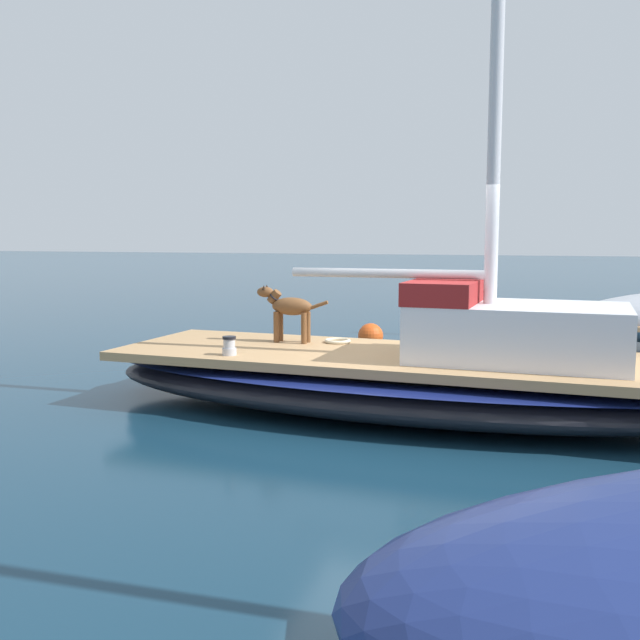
# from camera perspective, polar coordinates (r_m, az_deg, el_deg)

# --- Properties ---
(ground_plane) EXTENTS (120.00, 120.00, 0.00)m
(ground_plane) POSITION_cam_1_polar(r_m,az_deg,el_deg) (8.24, 6.71, -7.23)
(ground_plane) COLOR #143347
(sailboat_main) EXTENTS (2.88, 7.36, 0.66)m
(sailboat_main) POSITION_cam_1_polar(r_m,az_deg,el_deg) (8.17, 6.75, -4.95)
(sailboat_main) COLOR black
(sailboat_main) RESTS_ON ground
(cabin_house) EXTENTS (1.51, 2.29, 0.84)m
(cabin_house) POSITION_cam_1_polar(r_m,az_deg,el_deg) (7.88, 14.74, -0.63)
(cabin_house) COLOR silver
(cabin_house) RESTS_ON sailboat_main
(dog_brown) EXTENTS (0.24, 0.94, 0.70)m
(dog_brown) POSITION_cam_1_polar(r_m,az_deg,el_deg) (8.91, -2.50, 0.94)
(dog_brown) COLOR brown
(dog_brown) RESTS_ON sailboat_main
(deck_winch) EXTENTS (0.16, 0.16, 0.21)m
(deck_winch) POSITION_cam_1_polar(r_m,az_deg,el_deg) (8.05, -7.15, -2.07)
(deck_winch) COLOR #B7B7BC
(deck_winch) RESTS_ON sailboat_main
(coiled_rope) EXTENTS (0.32, 0.32, 0.04)m
(coiled_rope) POSITION_cam_1_polar(r_m,az_deg,el_deg) (8.91, 1.39, -1.65)
(coiled_rope) COLOR beige
(coiled_rope) RESTS_ON sailboat_main
(mooring_buoy) EXTENTS (0.44, 0.44, 0.44)m
(mooring_buoy) POSITION_cam_1_polar(r_m,az_deg,el_deg) (12.66, 4.01, -1.25)
(mooring_buoy) COLOR #E55119
(mooring_buoy) RESTS_ON ground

